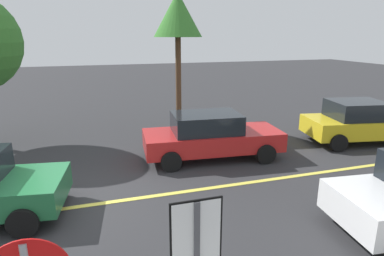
{
  "coord_description": "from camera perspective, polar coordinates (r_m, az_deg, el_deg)",
  "views": [
    {
      "loc": [
        0.49,
        -7.73,
        4.04
      ],
      "look_at": [
        3.23,
        1.08,
        1.44
      ],
      "focal_mm": 31.06,
      "sensor_mm": 36.0,
      "label": 1
    }
  ],
  "objects": [
    {
      "name": "car_yellow_far_lane",
      "position": [
        14.25,
        26.7,
        0.96
      ],
      "size": [
        4.28,
        2.62,
        1.62
      ],
      "color": "gold",
      "rests_on": "ground_plane"
    },
    {
      "name": "ground_plane",
      "position": [
        8.74,
        -18.92,
        -12.7
      ],
      "size": [
        80.0,
        80.0,
        0.0
      ],
      "primitive_type": "plane",
      "color": "#2D2D30"
    },
    {
      "name": "tree_left_verge",
      "position": [
        14.04,
        -2.47,
        18.57
      ],
      "size": [
        1.97,
        1.97,
        5.69
      ],
      "color": "#513823",
      "rests_on": "ground_plane"
    },
    {
      "name": "lane_marking_centre",
      "position": [
        9.08,
        0.65,
        -10.62
      ],
      "size": [
        28.0,
        0.16,
        0.01
      ],
      "primitive_type": "cube",
      "color": "#E0D14C"
    },
    {
      "name": "car_red_approaching",
      "position": [
        11.1,
        3.23,
        -1.31
      ],
      "size": [
        4.68,
        2.28,
        1.55
      ],
      "color": "red",
      "rests_on": "ground_plane"
    }
  ]
}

